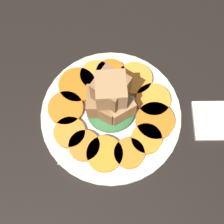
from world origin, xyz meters
TOP-DOWN VIEW (x-y plane):
  - table_slab at (0.00, 0.00)cm, footprint 120.00×120.00cm
  - plate at (0.00, 0.00)cm, footprint 25.27×25.27cm
  - carrot_slice_0 at (0.45, 7.80)cm, footprint 5.48×5.48cm
  - carrot_slice_1 at (-2.76, 7.36)cm, footprint 5.81×5.81cm
  - carrot_slice_2 at (-6.11, 5.38)cm, footprint 6.83×6.83cm
  - carrot_slice_3 at (-8.06, 0.86)cm, footprint 6.31×6.31cm
  - carrot_slice_4 at (-7.20, -3.59)cm, footprint 5.49×5.49cm
  - carrot_slice_5 at (-4.61, -5.97)cm, footprint 5.37×5.37cm
  - carrot_slice_6 at (-1.12, -7.41)cm, footprint 6.20×6.20cm
  - carrot_slice_7 at (3.03, -7.35)cm, footprint 5.23×5.23cm
  - carrot_slice_8 at (6.05, -4.85)cm, footprint 5.33×5.33cm
  - carrot_slice_9 at (7.72, -1.64)cm, footprint 6.83×6.83cm
  - carrot_slice_10 at (7.60, 2.34)cm, footprint 6.22×6.22cm
  - carrot_slice_11 at (4.44, 6.62)cm, footprint 6.42×6.42cm
  - center_pile at (-0.13, 0.47)cm, footprint 8.56×8.09cm
  - fork at (-1.44, -6.14)cm, footprint 17.01×5.55cm

SIDE VIEW (x-z plane):
  - table_slab at x=0.00cm, z-range 0.00..2.00cm
  - plate at x=0.00cm, z-range 1.99..3.04cm
  - fork at x=-1.44cm, z-range 3.10..3.50cm
  - carrot_slice_0 at x=0.45cm, z-range 3.10..4.34cm
  - carrot_slice_1 at x=-2.76cm, z-range 3.10..4.34cm
  - carrot_slice_2 at x=-6.11cm, z-range 3.10..4.34cm
  - carrot_slice_3 at x=-8.06cm, z-range 3.10..4.34cm
  - carrot_slice_4 at x=-7.20cm, z-range 3.10..4.34cm
  - carrot_slice_5 at x=-4.61cm, z-range 3.10..4.34cm
  - carrot_slice_6 at x=-1.12cm, z-range 3.10..4.34cm
  - carrot_slice_7 at x=3.03cm, z-range 3.10..4.34cm
  - carrot_slice_8 at x=6.05cm, z-range 3.10..4.34cm
  - carrot_slice_9 at x=7.72cm, z-range 3.10..4.34cm
  - carrot_slice_10 at x=7.60cm, z-range 3.10..4.34cm
  - carrot_slice_11 at x=4.44cm, z-range 3.10..4.34cm
  - center_pile at x=-0.13cm, z-range 2.56..13.99cm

